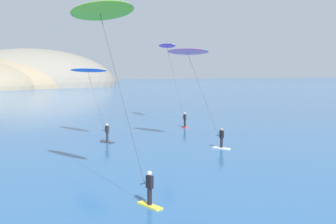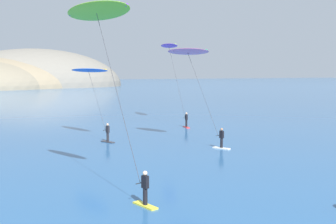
{
  "view_description": "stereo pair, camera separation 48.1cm",
  "coord_description": "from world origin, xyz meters",
  "px_view_note": "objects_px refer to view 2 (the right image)",
  "views": [
    {
      "loc": [
        -0.48,
        -4.92,
        6.4
      ],
      "look_at": [
        13.85,
        26.52,
        3.01
      ],
      "focal_mm": 45.0,
      "sensor_mm": 36.0,
      "label": 1
    },
    {
      "loc": [
        -0.04,
        -5.12,
        6.4
      ],
      "look_at": [
        13.85,
        26.52,
        3.01
      ],
      "focal_mm": 45.0,
      "sensor_mm": 36.0,
      "label": 2
    }
  ],
  "objects_px": {
    "kitesurfer_lime": "(100,25)",
    "kitesurfer_pink": "(190,58)",
    "kitesurfer_blue": "(90,76)",
    "kitesurfer_purple": "(170,52)"
  },
  "relations": [
    {
      "from": "kitesurfer_pink",
      "to": "kitesurfer_blue",
      "type": "distance_m",
      "value": 9.65
    },
    {
      "from": "kitesurfer_pink",
      "to": "kitesurfer_blue",
      "type": "height_order",
      "value": "kitesurfer_pink"
    },
    {
      "from": "kitesurfer_pink",
      "to": "kitesurfer_blue",
      "type": "xyz_separation_m",
      "value": [
        -7.35,
        6.06,
        -1.53
      ]
    },
    {
      "from": "kitesurfer_purple",
      "to": "kitesurfer_lime",
      "type": "bearing_deg",
      "value": -120.74
    },
    {
      "from": "kitesurfer_pink",
      "to": "kitesurfer_lime",
      "type": "bearing_deg",
      "value": -133.5
    },
    {
      "from": "kitesurfer_lime",
      "to": "kitesurfer_pink",
      "type": "xyz_separation_m",
      "value": [
        10.93,
        11.51,
        -1.23
      ]
    },
    {
      "from": "kitesurfer_lime",
      "to": "kitesurfer_pink",
      "type": "bearing_deg",
      "value": 46.5
    },
    {
      "from": "kitesurfer_lime",
      "to": "kitesurfer_purple",
      "type": "xyz_separation_m",
      "value": [
        15.66,
        26.33,
        -0.02
      ]
    },
    {
      "from": "kitesurfer_pink",
      "to": "kitesurfer_purple",
      "type": "bearing_deg",
      "value": 72.3
    },
    {
      "from": "kitesurfer_lime",
      "to": "kitesurfer_pink",
      "type": "relative_size",
      "value": 1.18
    }
  ]
}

